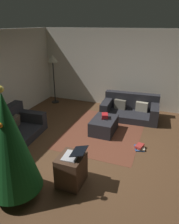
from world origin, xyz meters
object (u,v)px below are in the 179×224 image
Objects in this scene: couch_left at (8,131)px; side_table at (71,170)px; tv_remote at (104,119)px; corner_lamp at (53,62)px; couch_right at (130,109)px; ottoman at (104,125)px; christmas_tree at (10,144)px; gift_box at (105,116)px; book_stack at (140,147)px; laptop at (74,154)px.

couch_left is 2.26m from side_table.
tv_remote is 0.09× the size of corner_lamp.
corner_lamp is at bearing -9.85° from couch_right.
corner_lamp is at bearing 56.38° from ottoman.
corner_lamp is at bearing 60.61° from tv_remote.
tv_remote is 0.28× the size of side_table.
couch_left is 12.02× the size of tv_remote.
tv_remote is 0.08× the size of christmas_tree.
gift_box is at bearing -14.27° from christmas_tree.
gift_box is 0.40× the size of side_table.
corner_lamp is (4.31, 1.69, 0.46)m from christmas_tree.
side_table is at bearing 64.81° from couch_left.
couch_right is 0.90× the size of christmas_tree.
couch_left is at bearing 69.29° from side_table.
gift_box reaches higher than book_stack.
couch_right is 1.01× the size of corner_lamp.
couch_left is 3.24m from book_stack.
laptop reaches higher than gift_box.
laptop reaches higher than side_table.
gift_box is at bearing 1.00° from side_table.
ottoman is 0.26m from gift_box.
tv_remote reaches higher than ottoman.
couch_right is 1.36m from ottoman.
christmas_tree reaches higher than gift_box.
ottoman is 2.16m from laptop.
laptop is at bearing -146.02° from corner_lamp.
side_table reaches higher than tv_remote.
side_table is 4.59m from corner_lamp.
tv_remote is at bearing 0.49° from side_table.
couch_right is at bearing -96.44° from corner_lamp.
laptop is at bearing -177.31° from ottoman.
couch_right is at bearing -14.73° from tv_remote.
corner_lamp reaches higher than laptop.
corner_lamp is (1.59, 2.40, 1.29)m from ottoman.
laptop is at bearing -173.42° from tv_remote.
side_table is at bearing -178.92° from ottoman.
gift_box is 2.19m from laptop.
tv_remote is at bearing 64.98° from book_stack.
corner_lamp reaches higher than ottoman.
ottoman is (-1.27, 0.47, -0.07)m from couch_right.
couch_left is at bearing 104.45° from book_stack.
christmas_tree reaches higher than ottoman.
corner_lamp is (2.91, 0.32, 1.21)m from couch_left.
gift_box is 2.19m from side_table.
gift_box is at bearing 2.57° from laptop.
gift_box is at bearing -122.48° from corner_lamp.
laptop is at bearing -85.53° from side_table.
ottoman is at bearing 2.69° from laptop.
book_stack is (-0.48, -1.03, -0.35)m from tv_remote.
side_table is 1.91m from book_stack.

